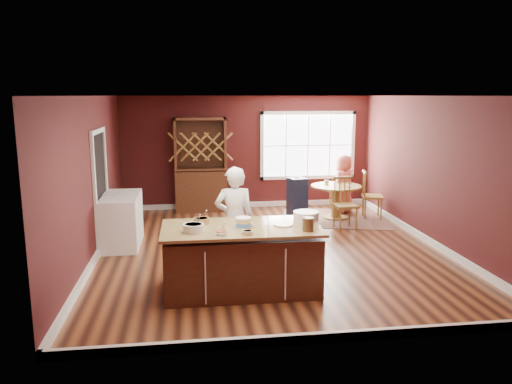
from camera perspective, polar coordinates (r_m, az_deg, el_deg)
room_shell at (r=8.68m, az=1.63°, el=1.99°), size 7.00×7.00×7.00m
window at (r=12.33m, az=5.95°, el=5.32°), size 2.36×0.10×1.66m
doorway at (r=9.35m, az=-17.28°, el=0.13°), size 0.08×1.26×2.13m
kitchen_island at (r=7.06m, az=-1.68°, el=-7.76°), size 2.19×1.15×0.92m
dining_table at (r=11.19m, az=9.13°, el=-0.34°), size 1.11×1.11×0.75m
baker at (r=7.67m, az=-2.47°, el=-3.20°), size 0.62×0.41×1.66m
layer_cake at (r=6.92m, az=-1.46°, el=-3.45°), size 0.31×0.31×0.13m
bowl_blue at (r=6.69m, az=-7.15°, el=-4.10°), size 0.28×0.28×0.11m
bowl_yellow at (r=7.10m, az=-6.24°, el=-3.30°), size 0.22×0.22×0.08m
bowl_pink at (r=6.52m, az=-4.04°, el=-4.69°), size 0.15×0.15×0.06m
bowl_olive at (r=6.53m, az=-0.97°, el=-4.65°), size 0.14×0.14×0.05m
drinking_glass at (r=6.93m, az=1.23°, el=-3.30°), size 0.08×0.08×0.15m
dinner_plate at (r=7.00m, az=3.13°, el=-3.73°), size 0.28×0.28×0.02m
white_tub at (r=7.30m, az=5.74°, el=-2.72°), size 0.37×0.37×0.13m
stoneware_crock at (r=6.72m, az=5.96°, el=-3.68°), size 0.15×0.15×0.18m
rug at (r=11.30m, az=9.04°, el=-2.97°), size 2.75×2.36×0.01m
chair_east at (r=11.40m, az=13.18°, el=-0.25°), size 0.51×0.53×1.08m
chair_south at (r=10.35m, az=10.19°, el=-1.26°), size 0.49×0.47×1.08m
chair_north at (r=12.06m, az=9.59°, el=0.32°), size 0.55×0.54×1.01m
seated_woman at (r=11.72m, az=10.00°, el=0.89°), size 0.79×0.76×1.37m
high_chair at (r=11.29m, az=4.73°, el=-0.51°), size 0.45×0.45×0.92m
toddler at (r=11.28m, az=5.01°, el=1.28°), size 0.18×0.14×0.26m
table_plate at (r=11.15m, az=10.52°, el=0.74°), size 0.19×0.19×0.01m
table_cup at (r=11.26m, az=8.09°, el=1.12°), size 0.14×0.14×0.09m
hutch at (r=11.79m, az=-6.34°, el=3.12°), size 1.20×0.50×2.21m
washer at (r=9.11m, az=-15.36°, el=-3.66°), size 0.64×0.62×0.93m
dryer at (r=9.72m, az=-14.87°, el=-2.68°), size 0.65×0.63×0.94m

